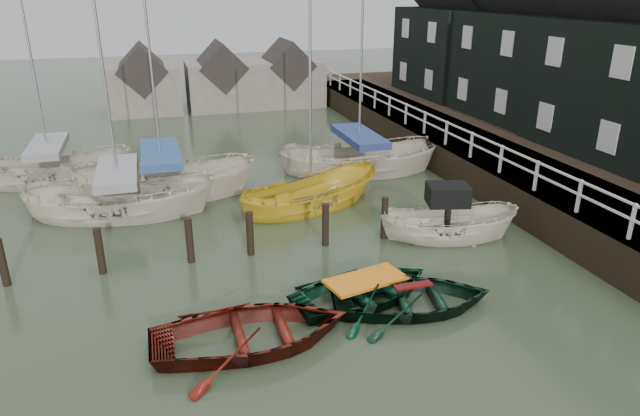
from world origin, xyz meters
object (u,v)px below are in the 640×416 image
object	(u,v)px
rowboat_dkgreen	(412,308)
sailboat_c	(311,205)
sailboat_b	(165,193)
sailboat_a	(122,212)
sailboat_e	(53,180)
motorboat	(447,236)
rowboat_red	(253,344)
rowboat_green	(365,299)
sailboat_d	(358,171)

from	to	relation	value
rowboat_dkgreen	sailboat_c	size ratio (longest dim) A/B	0.40
rowboat_dkgreen	sailboat_b	bearing A→B (deg)	38.48
sailboat_a	sailboat_e	bearing A→B (deg)	43.39
rowboat_dkgreen	motorboat	size ratio (longest dim) A/B	0.87
motorboat	sailboat_b	distance (m)	11.16
rowboat_red	rowboat_green	bearing A→B (deg)	-70.04
rowboat_red	sailboat_e	bearing A→B (deg)	23.05
sailboat_c	sailboat_d	distance (m)	4.64
rowboat_red	sailboat_c	size ratio (longest dim) A/B	0.45
rowboat_red	sailboat_e	size ratio (longest dim) A/B	0.44
rowboat_red	sailboat_b	distance (m)	11.15
sailboat_c	sailboat_e	xyz separation A→B (m)	(-9.68, 5.80, 0.05)
sailboat_b	sailboat_e	bearing A→B (deg)	70.67
rowboat_green	rowboat_dkgreen	distance (m)	1.26
motorboat	sailboat_e	size ratio (longest dim) A/B	0.45
sailboat_b	sailboat_c	xyz separation A→B (m)	(5.24, -2.84, -0.05)
motorboat	sailboat_a	world-z (taller)	sailboat_a
rowboat_dkgreen	sailboat_d	world-z (taller)	sailboat_d
motorboat	sailboat_a	xyz separation A→B (m)	(-10.24, 5.31, -0.03)
rowboat_green	motorboat	world-z (taller)	motorboat
sailboat_a	sailboat_b	bearing A→B (deg)	-30.76
sailboat_d	rowboat_red	bearing A→B (deg)	162.44
sailboat_c	sailboat_e	distance (m)	11.28
rowboat_dkgreen	sailboat_a	xyz separation A→B (m)	(-7.28, 8.93, 0.06)
rowboat_red	rowboat_green	xyz separation A→B (m)	(3.20, 1.17, 0.00)
sailboat_d	sailboat_e	xyz separation A→B (m)	(-12.84, 2.39, -0.00)
rowboat_red	sailboat_b	bearing A→B (deg)	7.80
rowboat_red	rowboat_green	distance (m)	3.41
sailboat_c	rowboat_red	bearing A→B (deg)	137.44
sailboat_a	rowboat_dkgreen	bearing A→B (deg)	-129.27
rowboat_red	motorboat	xyz separation A→B (m)	(7.16, 4.03, 0.09)
motorboat	sailboat_d	bearing A→B (deg)	17.01
sailboat_e	sailboat_a	bearing A→B (deg)	-140.64
sailboat_b	rowboat_red	bearing A→B (deg)	-157.87
sailboat_a	sailboat_d	bearing A→B (deg)	-65.58
rowboat_red	rowboat_green	size ratio (longest dim) A/B	1.13
rowboat_red	sailboat_c	world-z (taller)	sailboat_c
rowboat_green	sailboat_a	size ratio (longest dim) A/B	0.35
rowboat_green	rowboat_red	bearing A→B (deg)	96.90
sailboat_b	sailboat_e	distance (m)	5.34
rowboat_green	sailboat_e	bearing A→B (deg)	22.43
sailboat_d	sailboat_c	bearing A→B (deg)	150.26
rowboat_dkgreen	sailboat_e	size ratio (longest dim) A/B	0.39
sailboat_b	sailboat_d	world-z (taller)	sailboat_d
sailboat_b	sailboat_c	size ratio (longest dim) A/B	1.16
rowboat_red	rowboat_dkgreen	xyz separation A→B (m)	(4.20, 0.41, 0.00)
rowboat_dkgreen	sailboat_a	bearing A→B (deg)	49.36
sailboat_c	sailboat_d	size ratio (longest dim) A/B	0.81
rowboat_red	sailboat_b	xyz separation A→B (m)	(-1.52, 11.04, 0.06)
rowboat_red	sailboat_d	size ratio (longest dim) A/B	0.36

